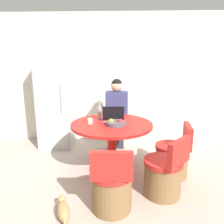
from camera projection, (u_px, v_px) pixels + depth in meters
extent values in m
plane|color=#B2A899|center=(109.00, 180.00, 3.16)|extent=(12.00, 12.00, 0.00)
cube|color=beige|center=(113.00, 79.00, 4.49)|extent=(7.00, 0.06, 2.60)
cube|color=silver|center=(56.00, 101.00, 4.28)|extent=(0.63, 0.60, 1.82)
cube|color=#AFB2B5|center=(51.00, 104.00, 3.98)|extent=(0.60, 0.01, 1.71)
cylinder|color=gray|center=(61.00, 99.00, 3.94)|extent=(0.02, 0.02, 0.55)
cylinder|color=red|center=(112.00, 169.00, 3.44)|extent=(0.54, 0.54, 0.05)
cylinder|color=red|center=(112.00, 147.00, 3.36)|extent=(0.13, 0.13, 0.68)
cylinder|color=red|center=(112.00, 125.00, 3.27)|extent=(1.22, 1.22, 0.04)
cylinder|color=brown|center=(171.00, 162.00, 3.25)|extent=(0.47, 0.47, 0.42)
cylinder|color=red|center=(172.00, 147.00, 3.19)|extent=(0.49, 0.49, 0.06)
cube|color=red|center=(188.00, 136.00, 3.11)|extent=(0.13, 0.45, 0.32)
cylinder|color=brown|center=(112.00, 192.00, 2.52)|extent=(0.47, 0.47, 0.42)
cylinder|color=red|center=(111.00, 173.00, 2.46)|extent=(0.49, 0.49, 0.06)
cube|color=red|center=(111.00, 166.00, 2.23)|extent=(0.45, 0.09, 0.32)
cylinder|color=brown|center=(162.00, 179.00, 2.79)|extent=(0.47, 0.47, 0.42)
cylinder|color=red|center=(163.00, 162.00, 2.73)|extent=(0.49, 0.49, 0.06)
cube|color=red|center=(179.00, 153.00, 2.55)|extent=(0.35, 0.38, 0.32)
cube|color=#2D2D38|center=(117.00, 136.00, 4.29)|extent=(0.28, 0.16, 0.48)
cube|color=#2D2D38|center=(117.00, 121.00, 4.16)|extent=(0.32, 0.36, 0.14)
cube|color=navy|center=(117.00, 105.00, 4.01)|extent=(0.40, 0.22, 0.52)
sphere|color=tan|center=(117.00, 86.00, 3.92)|extent=(0.22, 0.22, 0.22)
sphere|color=black|center=(117.00, 84.00, 3.92)|extent=(0.20, 0.20, 0.20)
cube|color=#B7B7BC|center=(114.00, 119.00, 3.46)|extent=(0.33, 0.22, 0.02)
cube|color=black|center=(113.00, 114.00, 3.32)|extent=(0.33, 0.01, 0.22)
cylinder|color=#4C4C56|center=(116.00, 123.00, 3.17)|extent=(0.29, 0.29, 0.05)
sphere|color=red|center=(120.00, 121.00, 3.15)|extent=(0.08, 0.08, 0.08)
sphere|color=orange|center=(111.00, 121.00, 3.16)|extent=(0.08, 0.08, 0.08)
cylinder|color=white|center=(90.00, 121.00, 3.23)|extent=(0.07, 0.07, 0.08)
cylinder|color=#9999A3|center=(99.00, 113.00, 3.47)|extent=(0.07, 0.07, 0.20)
cylinder|color=#9999A3|center=(99.00, 105.00, 3.44)|extent=(0.03, 0.03, 0.08)
ellipsoid|color=tan|center=(63.00, 211.00, 2.40)|extent=(0.23, 0.34, 0.15)
sphere|color=tan|center=(62.00, 199.00, 2.56)|extent=(0.09, 0.09, 0.09)
cylinder|color=tan|center=(64.00, 218.00, 2.27)|extent=(0.08, 0.14, 0.11)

